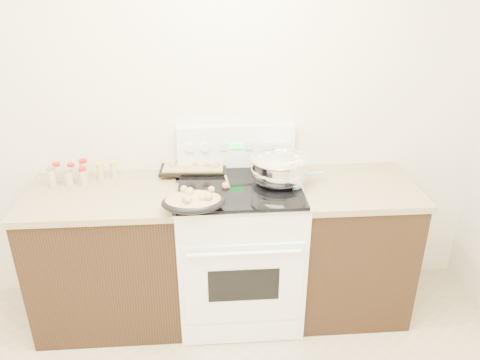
{
  "coord_description": "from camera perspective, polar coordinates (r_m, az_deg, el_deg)",
  "views": [
    {
      "loc": [
        0.16,
        -1.13,
        2.18
      ],
      "look_at": [
        0.35,
        1.37,
        1.0
      ],
      "focal_mm": 35.0,
      "sensor_mm": 36.0,
      "label": 1
    }
  ],
  "objects": [
    {
      "name": "spice_jars",
      "position": [
        3.08,
        -19.25,
        0.82
      ],
      "size": [
        0.4,
        0.15,
        0.13
      ],
      "color": "#BFB28C",
      "rests_on": "counter_left"
    },
    {
      "name": "counter_right",
      "position": [
        3.21,
        13.14,
        -7.85
      ],
      "size": [
        0.73,
        0.67,
        0.92
      ],
      "color": "black",
      "rests_on": "ground"
    },
    {
      "name": "mixing_bowl",
      "position": [
        2.85,
        4.79,
        1.25
      ],
      "size": [
        0.4,
        0.4,
        0.21
      ],
      "color": "silver",
      "rests_on": "kitchen_range"
    },
    {
      "name": "blue_ladle",
      "position": [
        2.81,
        6.92,
        -0.25
      ],
      "size": [
        0.25,
        0.19,
        0.11
      ],
      "color": "#9ADBE6",
      "rests_on": "kitchen_range"
    },
    {
      "name": "room_shell",
      "position": [
        1.24,
        -11.57,
        2.1
      ],
      "size": [
        4.1,
        3.6,
        2.75
      ],
      "color": "#ECE5CC",
      "rests_on": "ground"
    },
    {
      "name": "roasting_pan",
      "position": [
        2.56,
        -5.73,
        -2.56
      ],
      "size": [
        0.35,
        0.25,
        0.11
      ],
      "color": "black",
      "rests_on": "kitchen_range"
    },
    {
      "name": "kitchen_range",
      "position": [
        3.07,
        -0.08,
        -8.22
      ],
      "size": [
        0.78,
        0.73,
        1.22
      ],
      "color": "white",
      "rests_on": "ground"
    },
    {
      "name": "baking_sheet",
      "position": [
        3.08,
        -5.6,
        1.78
      ],
      "size": [
        0.44,
        0.32,
        0.06
      ],
      "color": "black",
      "rests_on": "kitchen_range"
    },
    {
      "name": "counter_left",
      "position": [
        3.15,
        -15.52,
        -8.92
      ],
      "size": [
        0.93,
        0.67,
        0.92
      ],
      "color": "black",
      "rests_on": "ground"
    },
    {
      "name": "wooden_spoon",
      "position": [
        2.84,
        -1.74,
        -0.35
      ],
      "size": [
        0.05,
        0.26,
        0.04
      ],
      "color": "tan",
      "rests_on": "kitchen_range"
    }
  ]
}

